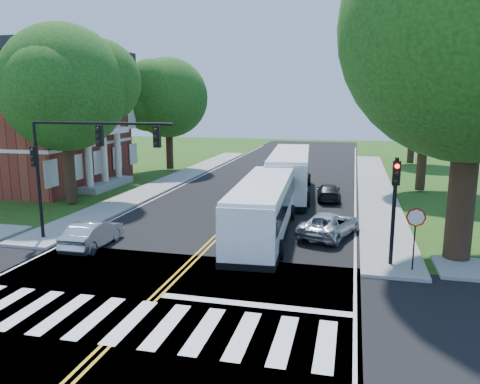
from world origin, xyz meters
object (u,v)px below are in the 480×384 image
(bus_lead, at_px, (263,208))
(hatchback, at_px, (93,234))
(dark_sedan, at_px, (329,192))
(signal_ne, at_px, (395,197))
(suv, at_px, (329,224))
(signal_nw, at_px, (79,153))
(bus_follow, at_px, (290,172))

(bus_lead, distance_m, hatchback, 8.29)
(bus_lead, relative_size, dark_sedan, 2.87)
(signal_ne, bearing_deg, dark_sedan, 103.99)
(signal_ne, height_order, suv, signal_ne)
(signal_nw, height_order, dark_sedan, signal_nw)
(hatchback, bearing_deg, bus_follow, -118.45)
(bus_lead, bearing_deg, hatchback, 22.57)
(signal_nw, bearing_deg, bus_follow, 60.41)
(bus_lead, height_order, hatchback, bus_lead)
(signal_ne, bearing_deg, bus_lead, 151.86)
(bus_follow, bearing_deg, signal_ne, 108.38)
(signal_nw, xyz_separation_m, signal_ne, (14.06, 0.01, -1.41))
(signal_ne, relative_size, bus_lead, 0.40)
(bus_follow, distance_m, hatchback, 16.25)
(suv, distance_m, dark_sedan, 8.96)
(signal_nw, relative_size, signal_ne, 1.62)
(hatchback, xyz_separation_m, suv, (10.66, 4.40, -0.02))
(signal_ne, bearing_deg, bus_follow, 113.36)
(signal_ne, relative_size, dark_sedan, 1.14)
(signal_ne, relative_size, hatchback, 1.15)
(bus_follow, relative_size, hatchback, 3.22)
(signal_ne, xyz_separation_m, dark_sedan, (-3.22, 12.91, -2.39))
(bus_lead, relative_size, bus_follow, 0.90)
(bus_lead, bearing_deg, suv, -169.74)
(signal_nw, bearing_deg, hatchback, -31.03)
(bus_lead, distance_m, dark_sedan, 10.15)
(suv, height_order, dark_sedan, suv)
(bus_lead, height_order, bus_follow, bus_follow)
(bus_follow, bearing_deg, signal_nw, 55.43)
(signal_ne, bearing_deg, suv, 124.23)
(suv, bearing_deg, signal_nw, 36.49)
(bus_lead, bearing_deg, signal_nw, 18.06)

